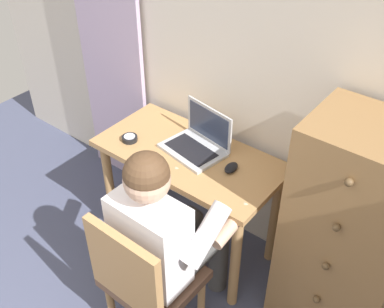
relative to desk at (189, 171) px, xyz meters
name	(u,v)px	position (x,y,z in m)	size (l,w,h in m)	color
wall_back	(289,64)	(0.37, 0.33, 0.65)	(4.80, 0.05, 2.50)	beige
curtain_panel	(108,31)	(-0.86, 0.26, 0.54)	(0.55, 0.03, 2.27)	#B29EBC
desk	(189,171)	(0.00, 0.00, 0.00)	(1.06, 0.53, 0.73)	tan
dresser	(347,236)	(0.92, 0.06, 0.03)	(0.54, 0.47, 1.25)	olive
chair	(144,279)	(0.24, -0.66, -0.12)	(0.42, 0.40, 0.86)	brown
person_seated	(168,231)	(0.25, -0.47, 0.07)	(0.53, 0.59, 1.18)	#4C4C4C
laptop	(198,141)	(0.02, 0.06, 0.18)	(0.38, 0.31, 0.24)	#B7BABF
computer_mouse	(231,168)	(0.27, 0.02, 0.14)	(0.06, 0.10, 0.03)	black
desk_clock	(130,138)	(-0.34, -0.12, 0.14)	(0.09, 0.09, 0.03)	black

